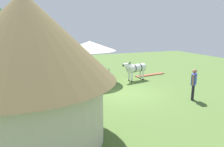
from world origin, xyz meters
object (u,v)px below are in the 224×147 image
Objects in this scene: patio_chair_near_hut at (72,76)px; guest_behind_table at (62,71)px; patio_chair_near_lawn at (94,79)px; patio_chair_west_end at (108,74)px; standing_watcher at (194,82)px; zebra_by_umbrella at (136,68)px; shade_umbrella at (90,46)px; zebra_nearest_camera at (79,79)px; guest_beside_umbrella at (64,71)px; thatched_hut at (29,65)px; acacia_tree_far_lawn at (0,28)px; patio_chair_east_end at (90,71)px; patio_dining_table at (90,73)px.

guest_behind_table reaches higher than patio_chair_near_hut.
patio_chair_near_lawn is 1.00× the size of patio_chair_west_end.
zebra_by_umbrella is at bearing 62.22° from standing_watcher.
patio_chair_near_lawn is at bearing 46.04° from patio_chair_near_hut.
shade_umbrella is at bearing 63.28° from zebra_by_umbrella.
zebra_nearest_camera is at bearing 78.20° from guest_behind_table.
standing_watcher is at bearing 48.14° from patio_chair_near_hut.
guest_beside_umbrella is (1.29, 1.78, 0.42)m from patio_chair_near_lawn.
thatched_hut reaches higher than shade_umbrella.
acacia_tree_far_lawn reaches higher than zebra_nearest_camera.
zebra_nearest_camera reaches higher than patio_chair_near_lawn.
standing_watcher reaches higher than patio_chair_west_end.
thatched_hut is 9.77m from zebra_by_umbrella.
patio_chair_east_end is 2.57m from guest_beside_umbrella.
shade_umbrella is 2.46m from patio_chair_near_hut.
shade_umbrella is 1.95m from patio_dining_table.
patio_chair_west_end is 7.76m from acacia_tree_far_lawn.
thatched_hut is 9.02m from patio_chair_west_end.
zebra_nearest_camera reaches higher than patio_chair_west_end.
shade_umbrella is at bearing 180.00° from patio_dining_table.
patio_chair_near_lawn is (-1.42, -1.20, 0.00)m from patio_chair_near_hut.
patio_chair_west_end is 0.43× the size of zebra_by_umbrella.
guest_behind_table is 4.77m from acacia_tree_far_lawn.
patio_chair_east_end is at bearing 42.06° from zebra_by_umbrella.
guest_behind_table reaches higher than zebra_nearest_camera.
patio_chair_east_end and patio_chair_near_lawn have the same top height.
patio_dining_table is 6.55m from acacia_tree_far_lawn.
zebra_by_umbrella is (-0.80, -3.27, 0.25)m from patio_dining_table.
zebra_nearest_camera is (-2.57, -0.58, -0.03)m from guest_behind_table.
patio_chair_near_hut is at bearing 133.96° from patio_chair_near_lawn.
patio_chair_near_lawn is at bearing 95.93° from patio_chair_east_end.
thatched_hut reaches higher than patio_chair_near_hut.
guest_behind_table is at bearing 94.85° from shade_umbrella.
thatched_hut is 3.46× the size of patio_dining_table.
patio_chair_east_end is 1.00× the size of patio_chair_west_end.
standing_watcher is at bearing -43.31° from patio_chair_near_lawn.
patio_chair_near_lawn is (-1.29, 0.08, -2.09)m from shade_umbrella.
guest_behind_table is at bearing -61.63° from patio_chair_near_hut.
patio_chair_east_end is (1.24, -0.35, -0.14)m from patio_dining_table.
patio_dining_table is 1.85× the size of patio_chair_near_lawn.
shade_umbrella is 2.46m from patio_chair_west_end.
patio_chair_west_end is at bearing 43.93° from zebra_nearest_camera.
thatched_hut is 8.14m from shade_umbrella.
zebra_nearest_camera is (-3.98, 1.78, 0.45)m from patio_chair_east_end.
patio_chair_near_hut is 5.55m from acacia_tree_far_lawn.
zebra_nearest_camera is 1.10× the size of zebra_by_umbrella.
acacia_tree_far_lawn is (1.18, 3.62, 2.87)m from guest_behind_table.
zebra_nearest_camera is (3.08, 5.57, -0.07)m from standing_watcher.
standing_watcher is (-5.95, -5.43, 0.52)m from patio_chair_near_hut.
acacia_tree_far_lawn is at bearing -95.68° from patio_chair_near_hut.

